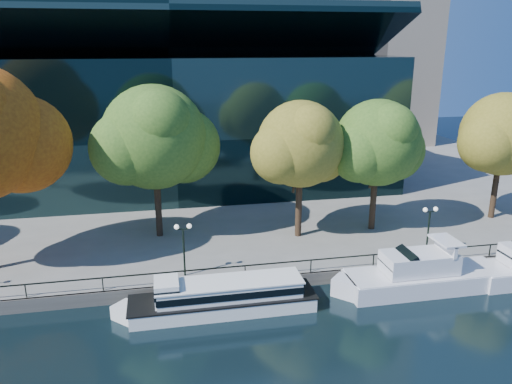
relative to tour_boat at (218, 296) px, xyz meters
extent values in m
plane|color=black|center=(2.29, -0.68, -1.11)|extent=(160.00, 160.00, 0.00)
cube|color=slate|center=(2.29, 35.82, -0.61)|extent=(90.00, 67.00, 1.00)
cube|color=#47443F|center=(2.29, 2.37, -0.61)|extent=(90.00, 0.25, 1.00)
cube|color=black|center=(2.29, 2.57, 0.84)|extent=(88.20, 0.08, 0.08)
cube|color=black|center=(2.29, 2.57, 0.34)|extent=(0.07, 0.07, 0.90)
cube|color=black|center=(-1.71, 31.32, 6.89)|extent=(50.00, 24.00, 16.00)
cube|color=black|center=(-1.71, 27.32, 16.39)|extent=(50.00, 17.14, 7.86)
cube|color=white|center=(0.31, 0.00, -0.62)|extent=(12.38, 3.01, 0.97)
cube|color=black|center=(0.31, 0.00, -0.12)|extent=(12.63, 3.07, 0.11)
cube|color=white|center=(-5.88, 0.00, -0.62)|extent=(2.49, 2.49, 0.97)
cube|color=white|center=(0.76, 0.00, 0.44)|extent=(9.66, 2.47, 1.06)
cube|color=black|center=(0.76, 0.00, 0.48)|extent=(9.78, 2.53, 0.49)
cube|color=white|center=(0.76, 0.00, 1.01)|extent=(9.90, 2.59, 0.09)
cube|color=white|center=(-3.40, 0.00, 0.70)|extent=(1.59, 2.10, 1.59)
cube|color=black|center=(-3.40, 0.00, 0.88)|extent=(1.64, 2.16, 0.62)
cube|color=silver|center=(15.32, 0.18, -0.44)|extent=(11.80, 3.37, 1.35)
cube|color=silver|center=(9.42, 0.18, -0.44)|extent=(2.58, 2.58, 1.35)
cube|color=silver|center=(15.32, 0.18, 0.26)|extent=(11.56, 3.30, 0.09)
cube|color=silver|center=(14.73, 0.18, 1.08)|extent=(5.31, 2.53, 1.46)
cube|color=black|center=(13.19, 0.18, 1.19)|extent=(2.32, 2.43, 1.84)
cube|color=silver|center=(16.73, 0.18, 2.15)|extent=(0.28, 2.63, 0.90)
cube|color=silver|center=(16.73, 0.18, 2.60)|extent=(1.57, 2.63, 0.17)
cube|color=silver|center=(19.44, -0.15, -0.44)|extent=(2.44, 2.44, 1.33)
sphere|color=#9F370C|center=(-13.45, 9.37, 9.10)|extent=(7.39, 7.39, 7.39)
cylinder|color=black|center=(-3.71, 12.24, 3.43)|extent=(0.56, 0.56, 7.07)
cylinder|color=black|center=(-3.21, 12.44, 6.21)|extent=(1.14, 1.72, 3.54)
cylinder|color=black|center=(-4.11, 11.94, 5.95)|extent=(1.05, 1.19, 3.17)
sphere|color=#335A1C|center=(-3.71, 12.24, 8.73)|extent=(8.83, 8.83, 8.83)
sphere|color=#335A1C|center=(-1.28, 13.57, 7.63)|extent=(6.62, 6.62, 6.62)
sphere|color=#335A1C|center=(-5.92, 11.36, 8.07)|extent=(6.18, 6.18, 6.18)
sphere|color=#335A1C|center=(-3.27, 10.48, 10.28)|extent=(5.30, 5.30, 5.30)
cylinder|color=black|center=(8.35, 9.80, 3.20)|extent=(0.56, 0.56, 6.62)
cylinder|color=black|center=(8.85, 10.00, 5.80)|extent=(1.09, 1.63, 3.32)
cylinder|color=black|center=(7.95, 9.50, 5.56)|extent=(1.00, 1.13, 2.97)
sphere|color=olive|center=(8.35, 9.80, 8.16)|extent=(7.36, 7.36, 7.36)
sphere|color=olive|center=(10.38, 10.90, 7.24)|extent=(5.52, 5.52, 5.52)
sphere|color=olive|center=(6.51, 9.06, 7.61)|extent=(5.15, 5.15, 5.15)
sphere|color=olive|center=(8.72, 8.32, 9.45)|extent=(4.42, 4.42, 4.42)
cylinder|color=black|center=(15.48, 10.16, 3.10)|extent=(0.56, 0.56, 6.42)
cylinder|color=black|center=(15.98, 10.36, 5.63)|extent=(1.07, 1.59, 3.23)
cylinder|color=black|center=(15.08, 9.86, 5.40)|extent=(0.98, 1.11, 2.88)
sphere|color=#335A1C|center=(15.48, 10.16, 7.92)|extent=(7.63, 7.63, 7.63)
sphere|color=#335A1C|center=(17.58, 11.31, 6.96)|extent=(5.72, 5.72, 5.72)
sphere|color=#335A1C|center=(13.58, 9.40, 7.35)|extent=(5.34, 5.34, 5.34)
sphere|color=#335A1C|center=(15.87, 8.64, 9.25)|extent=(4.58, 4.58, 4.58)
cylinder|color=black|center=(28.28, 10.74, 3.19)|extent=(0.56, 0.56, 6.59)
cylinder|color=black|center=(28.78, 10.94, 5.77)|extent=(1.09, 1.63, 3.31)
cylinder|color=black|center=(27.88, 10.44, 5.54)|extent=(1.00, 1.13, 2.96)
sphere|color=olive|center=(28.28, 10.74, 8.13)|extent=(7.77, 7.77, 7.77)
sphere|color=olive|center=(26.34, 9.96, 7.55)|extent=(5.44, 5.44, 5.44)
cylinder|color=black|center=(-2.00, 3.82, 1.69)|extent=(0.14, 0.14, 3.60)
cube|color=black|center=(-2.00, 3.82, 3.54)|extent=(0.90, 0.06, 0.06)
sphere|color=white|center=(-2.45, 3.82, 3.74)|extent=(0.36, 0.36, 0.36)
sphere|color=white|center=(-1.55, 3.82, 3.74)|extent=(0.36, 0.36, 0.36)
cylinder|color=black|center=(17.42, 3.82, 1.69)|extent=(0.14, 0.14, 3.60)
cube|color=black|center=(17.42, 3.82, 3.54)|extent=(0.90, 0.06, 0.06)
sphere|color=white|center=(16.97, 3.82, 3.74)|extent=(0.36, 0.36, 0.36)
sphere|color=white|center=(17.87, 3.82, 3.74)|extent=(0.36, 0.36, 0.36)
camera|label=1|loc=(-3.39, -30.03, 16.47)|focal=35.00mm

